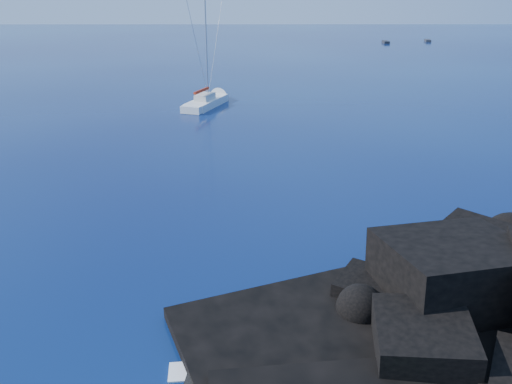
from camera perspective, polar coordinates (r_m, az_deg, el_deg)
surf_foam at (r=19.16m, az=7.44°, el=-15.19°), size 10.00×8.00×0.06m
sailboat at (r=55.58m, az=-5.63°, el=9.74°), size 5.75×11.08×11.46m
distant_boat_a at (r=133.31m, az=14.59°, el=16.15°), size 1.51×4.18×0.55m
distant_boat_b at (r=140.59m, az=19.01°, el=15.95°), size 1.90×4.11×0.53m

